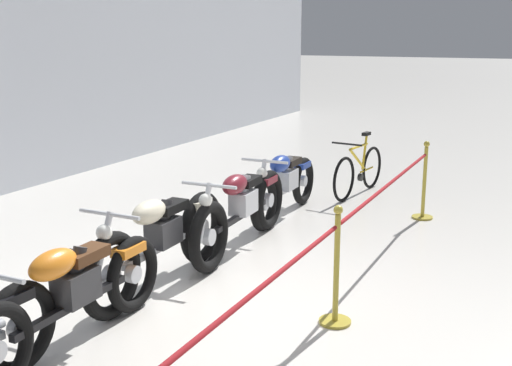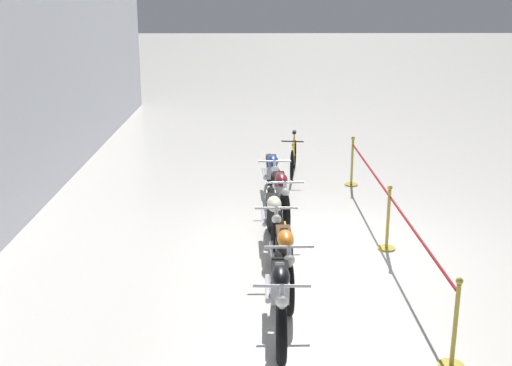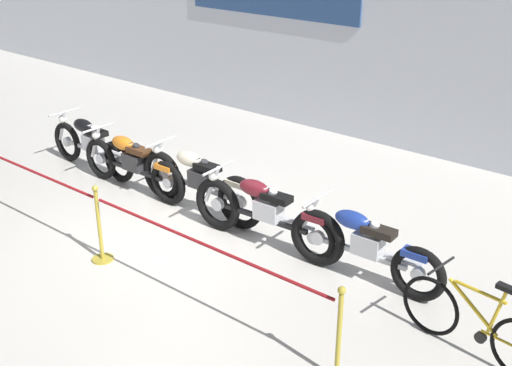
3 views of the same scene
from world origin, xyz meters
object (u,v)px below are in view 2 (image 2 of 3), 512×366
(motorcycle_black_0, at_px, (280,294))
(motorcycle_maroon_3, at_px, (280,195))
(stanchion_mid_right, at_px, (352,169))
(motorcycle_cream_2, at_px, (273,220))
(motorcycle_blue_4, at_px, (272,174))
(stanchion_mid_left, at_px, (388,228))
(motorcycle_orange_1, at_px, (284,256))
(bicycle, at_px, (293,158))
(stanchion_far_left, at_px, (406,234))

(motorcycle_black_0, distance_m, motorcycle_maroon_3, 3.92)
(motorcycle_maroon_3, xyz_separation_m, stanchion_mid_right, (2.18, -1.63, -0.12))
(motorcycle_black_0, distance_m, motorcycle_cream_2, 2.54)
(motorcycle_blue_4, height_order, stanchion_mid_left, stanchion_mid_left)
(motorcycle_black_0, relative_size, motorcycle_orange_1, 0.94)
(motorcycle_maroon_3, distance_m, bicycle, 3.09)
(stanchion_mid_right, bearing_deg, bicycle, 53.26)
(motorcycle_orange_1, relative_size, motorcycle_maroon_3, 0.95)
(motorcycle_orange_1, height_order, stanchion_mid_left, stanchion_mid_left)
(bicycle, bearing_deg, stanchion_mid_left, -165.20)
(motorcycle_maroon_3, height_order, stanchion_mid_right, stanchion_mid_right)
(motorcycle_orange_1, bearing_deg, motorcycle_black_0, 174.18)
(motorcycle_blue_4, distance_m, stanchion_far_left, 4.34)
(motorcycle_orange_1, xyz_separation_m, stanchion_mid_right, (4.92, -1.71, -0.10))
(motorcycle_black_0, bearing_deg, motorcycle_cream_2, -0.59)
(motorcycle_maroon_3, height_order, bicycle, motorcycle_maroon_3)
(motorcycle_cream_2, xyz_separation_m, motorcycle_blue_4, (2.82, -0.09, -0.03))
(motorcycle_cream_2, bearing_deg, motorcycle_blue_4, -1.74)
(bicycle, distance_m, stanchion_far_left, 5.72)
(motorcycle_orange_1, bearing_deg, motorcycle_maroon_3, -1.65)
(motorcycle_orange_1, height_order, motorcycle_maroon_3, motorcycle_maroon_3)
(motorcycle_blue_4, bearing_deg, stanchion_far_left, -156.67)
(motorcycle_cream_2, bearing_deg, stanchion_mid_right, -26.86)
(motorcycle_blue_4, relative_size, stanchion_mid_left, 2.00)
(motorcycle_black_0, height_order, stanchion_far_left, stanchion_far_left)
(motorcycle_orange_1, distance_m, stanchion_mid_left, 2.18)
(motorcycle_orange_1, relative_size, motorcycle_cream_2, 0.97)
(motorcycle_blue_4, height_order, bicycle, bicycle)
(motorcycle_cream_2, distance_m, stanchion_mid_left, 1.81)
(motorcycle_blue_4, distance_m, stanchion_mid_right, 1.87)
(motorcycle_black_0, xyz_separation_m, stanchion_mid_right, (6.10, -1.83, -0.11))
(motorcycle_orange_1, xyz_separation_m, bicycle, (5.79, -0.53, -0.09))
(bicycle, relative_size, stanchion_mid_right, 1.60)
(stanchion_mid_right, bearing_deg, motorcycle_blue_4, 113.28)
(motorcycle_maroon_3, relative_size, stanchion_mid_left, 2.27)
(stanchion_mid_left, distance_m, stanchion_mid_right, 3.57)
(motorcycle_orange_1, bearing_deg, motorcycle_cream_2, 3.95)
(motorcycle_cream_2, height_order, motorcycle_maroon_3, motorcycle_cream_2)
(motorcycle_cream_2, relative_size, stanchion_mid_left, 2.22)
(stanchion_mid_left, bearing_deg, motorcycle_maroon_3, 49.59)
(motorcycle_orange_1, distance_m, stanchion_far_left, 1.73)
(motorcycle_black_0, height_order, bicycle, bicycle)
(stanchion_far_left, bearing_deg, stanchion_mid_left, 0.00)
(stanchion_mid_right, bearing_deg, stanchion_far_left, 180.00)
(stanchion_mid_left, bearing_deg, stanchion_far_left, 180.00)
(motorcycle_maroon_3, bearing_deg, motorcycle_orange_1, 178.35)
(motorcycle_orange_1, xyz_separation_m, motorcycle_maroon_3, (2.74, -0.08, 0.01))
(motorcycle_black_0, xyz_separation_m, motorcycle_cream_2, (2.54, -0.03, 0.02))
(motorcycle_orange_1, bearing_deg, stanchion_far_left, -83.23)
(motorcycle_orange_1, height_order, stanchion_far_left, stanchion_far_left)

